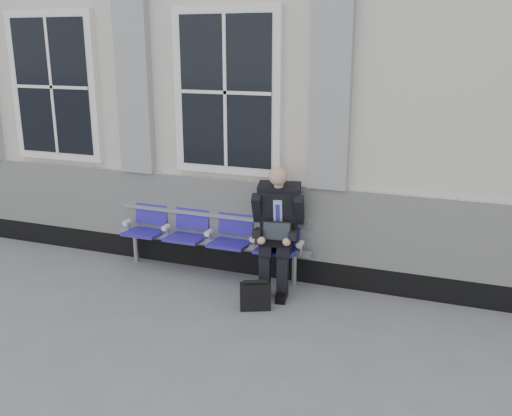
% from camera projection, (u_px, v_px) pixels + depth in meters
% --- Properties ---
extents(ground, '(70.00, 70.00, 0.00)m').
position_uv_depth(ground, '(146.00, 314.00, 6.13)').
color(ground, slate).
rests_on(ground, ground).
extents(station_building, '(14.40, 4.40, 4.49)m').
position_uv_depth(station_building, '(258.00, 83.00, 8.64)').
color(station_building, beige).
rests_on(station_building, ground).
extents(bench, '(2.60, 0.47, 0.91)m').
position_uv_depth(bench, '(211.00, 231.00, 7.11)').
color(bench, '#9EA0A3').
rests_on(bench, ground).
extents(businessman, '(0.63, 0.85, 1.46)m').
position_uv_depth(businessman, '(278.00, 224.00, 6.60)').
color(businessman, black).
rests_on(businessman, ground).
extents(briefcase, '(0.36, 0.26, 0.34)m').
position_uv_depth(briefcase, '(255.00, 296.00, 6.20)').
color(briefcase, black).
rests_on(briefcase, ground).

